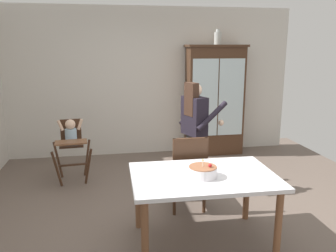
{
  "coord_description": "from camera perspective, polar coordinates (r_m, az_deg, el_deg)",
  "views": [
    {
      "loc": [
        -0.81,
        -3.74,
        1.99
      ],
      "look_at": [
        -0.02,
        0.7,
        0.95
      ],
      "focal_mm": 36.82,
      "sensor_mm": 36.0,
      "label": 1
    }
  ],
  "objects": [
    {
      "name": "ground_plane",
      "position": [
        4.31,
        1.91,
        -14.5
      ],
      "size": [
        6.24,
        6.24,
        0.0
      ],
      "primitive_type": "plane",
      "color": "#66564C"
    },
    {
      "name": "wall_back",
      "position": [
        6.45,
        -2.87,
        7.28
      ],
      "size": [
        5.32,
        0.06,
        2.7
      ],
      "primitive_type": "cube",
      "color": "beige",
      "rests_on": "ground_plane"
    },
    {
      "name": "china_cabinet",
      "position": [
        6.49,
        7.7,
        4.27
      ],
      "size": [
        1.1,
        0.48,
        2.03
      ],
      "color": "#422819",
      "rests_on": "ground_plane"
    },
    {
      "name": "ceramic_vase",
      "position": [
        6.43,
        8.23,
        14.25
      ],
      "size": [
        0.13,
        0.13,
        0.27
      ],
      "color": "#B2B7B2",
      "rests_on": "china_cabinet"
    },
    {
      "name": "high_chair_with_toddler",
      "position": [
        5.31,
        -15.73,
        -2.08
      ],
      "size": [
        0.62,
        0.72,
        0.95
      ],
      "rotation": [
        0.0,
        0.0,
        0.09
      ],
      "color": "#422819",
      "rests_on": "ground_plane"
    },
    {
      "name": "adult_person",
      "position": [
        4.69,
        4.45,
        0.35
      ],
      "size": [
        0.63,
        0.62,
        1.53
      ],
      "rotation": [
        0.0,
        0.0,
        1.95
      ],
      "color": "#47474C",
      "rests_on": "ground_plane"
    },
    {
      "name": "dining_table",
      "position": [
        3.54,
        5.87,
        -9.41
      ],
      "size": [
        1.46,
        1.0,
        0.74
      ],
      "color": "silver",
      "rests_on": "ground_plane"
    },
    {
      "name": "birthday_cake",
      "position": [
        3.43,
        5.77,
        -7.51
      ],
      "size": [
        0.28,
        0.28,
        0.19
      ],
      "color": "white",
      "rests_on": "dining_table"
    },
    {
      "name": "dining_chair_far_side",
      "position": [
        4.21,
        3.37,
        -6.98
      ],
      "size": [
        0.44,
        0.44,
        0.96
      ],
      "rotation": [
        0.0,
        0.0,
        3.13
      ],
      "color": "#422819",
      "rests_on": "ground_plane"
    }
  ]
}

